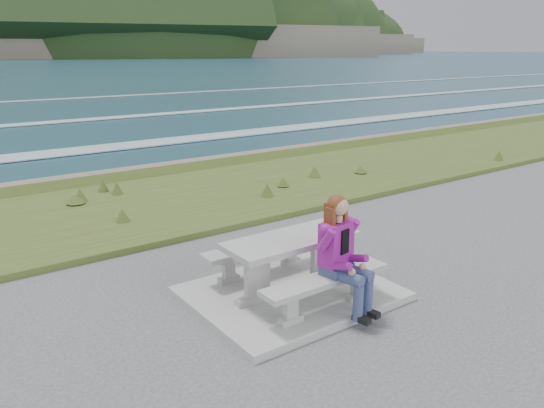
# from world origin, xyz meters

# --- Properties ---
(concrete_slab) EXTENTS (2.60, 2.10, 0.10)m
(concrete_slab) POSITION_xyz_m (0.00, 0.00, 0.05)
(concrete_slab) COLOR #989793
(concrete_slab) RESTS_ON ground
(picnic_table) EXTENTS (1.80, 0.75, 0.75)m
(picnic_table) POSITION_xyz_m (0.00, 0.00, 0.68)
(picnic_table) COLOR #989793
(picnic_table) RESTS_ON concrete_slab
(bench_landward) EXTENTS (1.80, 0.35, 0.45)m
(bench_landward) POSITION_xyz_m (0.00, -0.70, 0.45)
(bench_landward) COLOR #989793
(bench_landward) RESTS_ON concrete_slab
(bench_seaward) EXTENTS (1.80, 0.35, 0.45)m
(bench_seaward) POSITION_xyz_m (0.00, 0.70, 0.45)
(bench_seaward) COLOR #989793
(bench_seaward) RESTS_ON concrete_slab
(grass_verge) EXTENTS (160.00, 4.50, 0.22)m
(grass_verge) POSITION_xyz_m (0.00, 5.00, 0.00)
(grass_verge) COLOR #355520
(grass_verge) RESTS_ON ground
(shore_drop) EXTENTS (160.00, 0.80, 2.20)m
(shore_drop) POSITION_xyz_m (0.00, 7.90, 0.00)
(shore_drop) COLOR #655D4C
(shore_drop) RESTS_ON ground
(headland_range) EXTENTS (729.83, 363.95, 174.53)m
(headland_range) POSITION_xyz_m (190.49, 398.49, 9.89)
(headland_range) COLOR #655D4C
(headland_range) RESTS_ON ground
(seated_woman) EXTENTS (0.53, 0.79, 1.45)m
(seated_woman) POSITION_xyz_m (0.19, -0.84, 0.63)
(seated_woman) COLOR navy
(seated_woman) RESTS_ON concrete_slab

